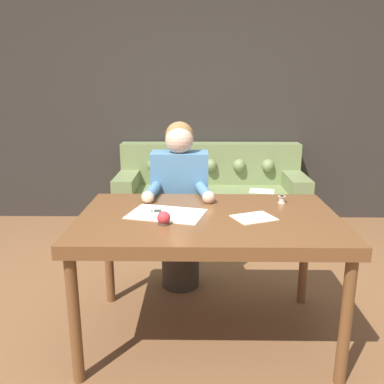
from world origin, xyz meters
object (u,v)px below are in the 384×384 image
dining_table (208,228)px  person (180,207)px  pin_cushion (164,218)px  scissors (161,212)px  thread_spool (282,200)px  couch (210,199)px

dining_table → person: bearing=106.5°
dining_table → pin_cushion: (-0.24, -0.15, 0.10)m
dining_table → scissors: bearing=169.8°
dining_table → thread_spool: 0.54m
dining_table → scissors: 0.29m
couch → thread_spool: couch is taller
pin_cushion → person: bearing=86.3°
scissors → pin_cushion: size_ratio=2.40×
dining_table → couch: 1.96m
dining_table → scissors: size_ratio=8.51×
scissors → thread_spool: 0.76m
couch → dining_table: bearing=-92.3°
couch → scissors: 1.96m
thread_spool → person: bearing=149.8°
person → pin_cushion: person is taller
person → thread_spool: bearing=-30.2°
person → thread_spool: (0.65, -0.38, 0.17)m
dining_table → couch: couch is taller
dining_table → person: size_ratio=1.18×
dining_table → pin_cushion: pin_cushion is taller
dining_table → thread_spool: thread_spool is taller
dining_table → thread_spool: bearing=28.8°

